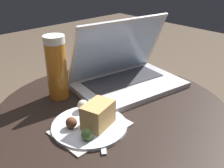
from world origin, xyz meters
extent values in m
cylinder|color=black|center=(0.00, 0.00, 0.50)|extent=(0.69, 0.69, 0.02)
cube|color=silver|center=(-0.11, -0.04, 0.52)|extent=(0.19, 0.14, 0.00)
cube|color=silver|center=(0.14, 0.06, 0.52)|extent=(0.38, 0.28, 0.02)
cube|color=#333338|center=(0.14, 0.09, 0.53)|extent=(0.29, 0.15, 0.00)
cube|color=silver|center=(0.15, 0.13, 0.64)|extent=(0.36, 0.15, 0.21)
cube|color=silver|center=(0.15, 0.13, 0.64)|extent=(0.33, 0.13, 0.19)
cylinder|color=#C6701E|center=(-0.07, 0.17, 0.60)|extent=(0.06, 0.06, 0.18)
cylinder|color=white|center=(-0.07, 0.17, 0.70)|extent=(0.06, 0.06, 0.02)
cylinder|color=silver|center=(-0.11, -0.03, 0.52)|extent=(0.20, 0.20, 0.01)
cube|color=tan|center=(-0.09, -0.05, 0.55)|extent=(0.09, 0.08, 0.06)
sphere|color=#4C6B33|center=(-0.15, -0.08, 0.54)|extent=(0.03, 0.03, 0.03)
sphere|color=brown|center=(-0.15, -0.01, 0.54)|extent=(0.03, 0.03, 0.03)
sphere|color=#4C6B33|center=(-0.04, -0.01, 0.54)|extent=(0.03, 0.03, 0.03)
sphere|color=beige|center=(-0.08, 0.04, 0.54)|extent=(0.03, 0.03, 0.03)
cube|color=silver|center=(-0.11, -0.08, 0.52)|extent=(0.09, 0.11, 0.00)
cube|color=silver|center=(-0.06, -0.01, 0.52)|extent=(0.05, 0.06, 0.00)
camera|label=1|loc=(-0.46, -0.49, 0.91)|focal=42.00mm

